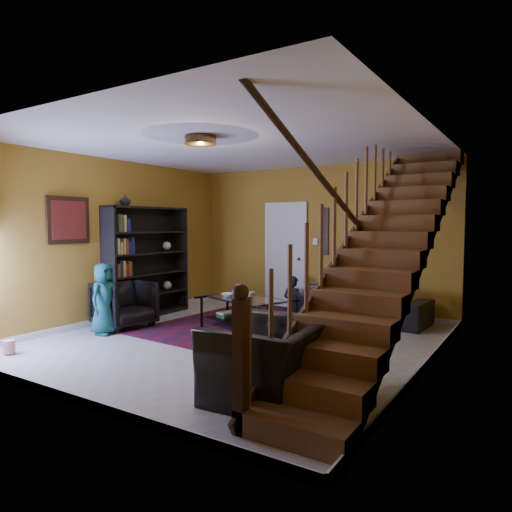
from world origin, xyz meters
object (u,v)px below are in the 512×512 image
Objects in this scene: bookshelf at (148,264)px; coffee_table at (246,311)px; armchair_left at (124,304)px; armchair_right at (269,360)px; sofa at (363,303)px.

coffee_table is at bearing 3.21° from bookshelf.
armchair_left reaches higher than coffee_table.
sofa is at bearing -178.28° from armchair_right.
coffee_table is (1.73, 0.99, -0.09)m from armchair_left.
bookshelf is at bearing -176.79° from coffee_table.
coffee_table is (2.08, 0.12, -0.67)m from bookshelf.
armchair_right reaches higher than sofa.
coffee_table is (-1.40, -1.58, -0.02)m from sofa.
bookshelf is at bearing 31.76° from armchair_left.
sofa is 2.12m from coffee_table.
armchair_right is at bearing -101.15° from armchair_left.
sofa is 2.61× the size of armchair_left.
sofa is at bearing 26.01° from bookshelf.
armchair_right is (3.90, -2.23, -0.59)m from bookshelf.
bookshelf reaches higher than armchair_right.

